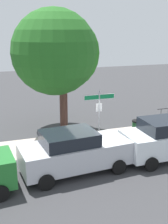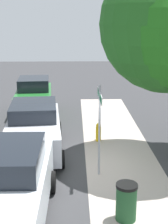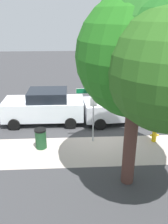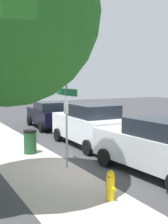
{
  "view_description": "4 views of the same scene",
  "coord_description": "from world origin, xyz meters",
  "px_view_note": "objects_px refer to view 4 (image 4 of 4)",
  "views": [
    {
      "loc": [
        -4.98,
        -12.93,
        6.01
      ],
      "look_at": [
        -0.27,
        0.66,
        1.85
      ],
      "focal_mm": 46.86,
      "sensor_mm": 36.0,
      "label": 1
    },
    {
      "loc": [
        10.14,
        -0.36,
        4.86
      ],
      "look_at": [
        -0.25,
        -0.07,
        1.92
      ],
      "focal_mm": 52.06,
      "sensor_mm": 36.0,
      "label": 2
    },
    {
      "loc": [
        1.49,
        10.87,
        5.99
      ],
      "look_at": [
        0.88,
        -0.22,
        1.33
      ],
      "focal_mm": 38.24,
      "sensor_mm": 36.0,
      "label": 3
    },
    {
      "loc": [
        -8.69,
        4.67,
        3.1
      ],
      "look_at": [
        0.34,
        -0.21,
        1.94
      ],
      "focal_mm": 47.49,
      "sensor_mm": 36.0,
      "label": 4
    }
  ],
  "objects_px": {
    "fire_hydrant": "(110,185)",
    "trash_bin": "(30,142)",
    "car_silver": "(159,146)",
    "car_white": "(91,125)",
    "car_black": "(49,114)",
    "street_sign": "(66,108)"
  },
  "relations": [
    {
      "from": "car_black",
      "to": "fire_hydrant",
      "type": "xyz_separation_m",
      "value": [
        -11.23,
        2.8,
        -0.47
      ]
    },
    {
      "from": "street_sign",
      "to": "car_black",
      "type": "height_order",
      "value": "street_sign"
    },
    {
      "from": "car_white",
      "to": "trash_bin",
      "type": "distance_m",
      "value": 2.98
    },
    {
      "from": "fire_hydrant",
      "to": "trash_bin",
      "type": "bearing_deg",
      "value": 3.08
    },
    {
      "from": "car_white",
      "to": "street_sign",
      "type": "bearing_deg",
      "value": 137.25
    },
    {
      "from": "fire_hydrant",
      "to": "car_black",
      "type": "bearing_deg",
      "value": -14.01
    },
    {
      "from": "car_black",
      "to": "street_sign",
      "type": "bearing_deg",
      "value": 166.36
    },
    {
      "from": "car_silver",
      "to": "fire_hydrant",
      "type": "distance_m",
      "value": 2.77
    },
    {
      "from": "car_white",
      "to": "car_black",
      "type": "distance_m",
      "value": 5.58
    },
    {
      "from": "car_silver",
      "to": "car_black",
      "type": "bearing_deg",
      "value": -5.88
    },
    {
      "from": "street_sign",
      "to": "fire_hydrant",
      "type": "height_order",
      "value": "street_sign"
    },
    {
      "from": "car_black",
      "to": "trash_bin",
      "type": "height_order",
      "value": "car_black"
    },
    {
      "from": "car_white",
      "to": "fire_hydrant",
      "type": "bearing_deg",
      "value": 155.39
    },
    {
      "from": "fire_hydrant",
      "to": "car_silver",
      "type": "bearing_deg",
      "value": -68.85
    },
    {
      "from": "street_sign",
      "to": "trash_bin",
      "type": "distance_m",
      "value": 3.03
    },
    {
      "from": "car_silver",
      "to": "fire_hydrant",
      "type": "relative_size",
      "value": 6.17
    },
    {
      "from": "car_black",
      "to": "fire_hydrant",
      "type": "bearing_deg",
      "value": 170.01
    },
    {
      "from": "car_white",
      "to": "fire_hydrant",
      "type": "relative_size",
      "value": 5.86
    },
    {
      "from": "car_white",
      "to": "trash_bin",
      "type": "relative_size",
      "value": 4.66
    },
    {
      "from": "car_silver",
      "to": "car_white",
      "type": "xyz_separation_m",
      "value": [
        4.67,
        -0.1,
        0.04
      ]
    },
    {
      "from": "street_sign",
      "to": "car_black",
      "type": "relative_size",
      "value": 0.69
    },
    {
      "from": "fire_hydrant",
      "to": "trash_bin",
      "type": "relative_size",
      "value": 0.8
    }
  ]
}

